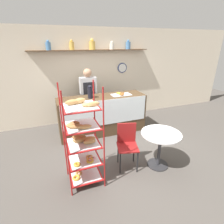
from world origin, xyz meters
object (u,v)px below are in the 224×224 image
object	(u,v)px
cafe_chair	(127,141)
coffee_carafe	(90,92)
cafe_table	(160,141)
pastry_rack	(83,139)
person_worker	(89,96)
donut_tray_counter	(121,94)

from	to	relation	value
cafe_chair	coffee_carafe	xyz separation A→B (m)	(-0.34, 1.45, 0.63)
cafe_table	pastry_rack	bearing A→B (deg)	176.01
person_worker	cafe_table	size ratio (longest dim) A/B	2.23
cafe_chair	donut_tray_counter	bearing A→B (deg)	86.25
pastry_rack	coffee_carafe	distance (m)	1.71
cafe_table	donut_tray_counter	size ratio (longest dim) A/B	1.45
cafe_table	coffee_carafe	size ratio (longest dim) A/B	2.33
pastry_rack	cafe_chair	size ratio (longest dim) A/B	1.99
coffee_carafe	donut_tray_counter	xyz separation A→B (m)	(0.83, -0.00, -0.14)
pastry_rack	cafe_chair	xyz separation A→B (m)	(0.87, 0.14, -0.31)
coffee_carafe	donut_tray_counter	size ratio (longest dim) A/B	0.62
pastry_rack	cafe_table	xyz separation A→B (m)	(1.45, -0.10, -0.30)
pastry_rack	donut_tray_counter	size ratio (longest dim) A/B	3.38
cafe_chair	cafe_table	bearing A→B (deg)	-7.73
donut_tray_counter	pastry_rack	bearing A→B (deg)	-130.67
pastry_rack	person_worker	world-z (taller)	pastry_rack
person_worker	cafe_chair	distance (m)	2.04
coffee_carafe	pastry_rack	bearing A→B (deg)	-108.53
person_worker	cafe_chair	size ratio (longest dim) A/B	1.90
person_worker	pastry_rack	bearing A→B (deg)	-105.96
cafe_table	donut_tray_counter	world-z (taller)	donut_tray_counter
cafe_table	person_worker	bearing A→B (deg)	110.58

